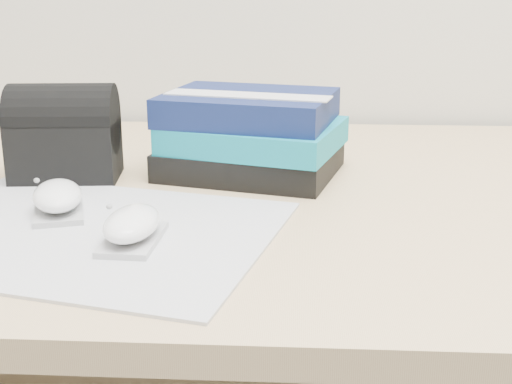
# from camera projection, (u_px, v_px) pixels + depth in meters

# --- Properties ---
(desk) EXTENTS (1.60, 0.80, 0.73)m
(desk) POSITION_uv_depth(u_px,v_px,m) (316.00, 331.00, 1.03)
(desk) COLOR tan
(desk) RESTS_ON ground
(mousepad) EXTENTS (0.46, 0.39, 0.00)m
(mousepad) POSITION_uv_depth(u_px,v_px,m) (81.00, 232.00, 0.75)
(mousepad) COLOR #9A9BA2
(mousepad) RESTS_ON desk
(mouse_rear) EXTENTS (0.08, 0.11, 0.04)m
(mouse_rear) POSITION_uv_depth(u_px,v_px,m) (58.00, 198.00, 0.79)
(mouse_rear) COLOR #A5A5A8
(mouse_rear) RESTS_ON mousepad
(mouse_front) EXTENTS (0.06, 0.10, 0.04)m
(mouse_front) POSITION_uv_depth(u_px,v_px,m) (132.00, 226.00, 0.71)
(mouse_front) COLOR #AFAEB1
(mouse_front) RESTS_ON mousepad
(book_stack) EXTENTS (0.26, 0.23, 0.11)m
(book_stack) POSITION_uv_depth(u_px,v_px,m) (251.00, 134.00, 0.95)
(book_stack) COLOR black
(book_stack) RESTS_ON desk
(pouch) EXTENTS (0.14, 0.11, 0.13)m
(pouch) POSITION_uv_depth(u_px,v_px,m) (64.00, 133.00, 0.93)
(pouch) COLOR black
(pouch) RESTS_ON desk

